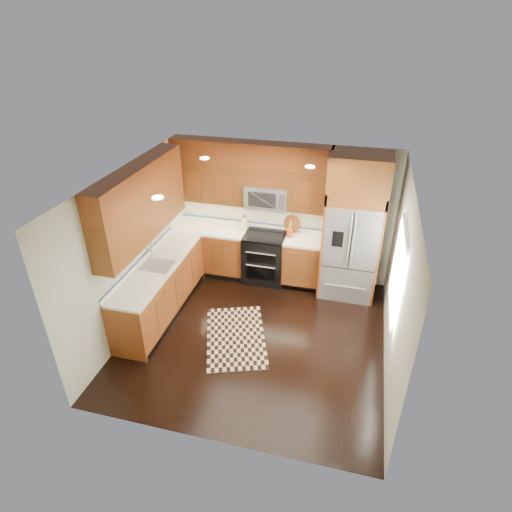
% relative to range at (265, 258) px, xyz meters
% --- Properties ---
extents(ground, '(4.00, 4.00, 0.00)m').
position_rel_range_xyz_m(ground, '(0.25, -1.67, -0.47)').
color(ground, black).
rests_on(ground, ground).
extents(wall_back, '(4.00, 0.02, 2.60)m').
position_rel_range_xyz_m(wall_back, '(0.25, 0.33, 0.83)').
color(wall_back, '#B2B5A3').
rests_on(wall_back, ground).
extents(wall_left, '(0.02, 4.00, 2.60)m').
position_rel_range_xyz_m(wall_left, '(-1.75, -1.67, 0.83)').
color(wall_left, '#B2B5A3').
rests_on(wall_left, ground).
extents(wall_right, '(0.02, 4.00, 2.60)m').
position_rel_range_xyz_m(wall_right, '(2.25, -1.67, 0.83)').
color(wall_right, '#B2B5A3').
rests_on(wall_right, ground).
extents(window, '(0.04, 1.10, 1.30)m').
position_rel_range_xyz_m(window, '(2.23, -1.47, 0.93)').
color(window, white).
rests_on(window, ground).
extents(base_cabinets, '(2.85, 3.00, 0.90)m').
position_rel_range_xyz_m(base_cabinets, '(-0.98, -0.77, -0.02)').
color(base_cabinets, brown).
rests_on(base_cabinets, ground).
extents(countertop, '(2.86, 3.01, 0.04)m').
position_rel_range_xyz_m(countertop, '(-0.84, -0.65, 0.45)').
color(countertop, white).
rests_on(countertop, base_cabinets).
extents(upper_cabinets, '(2.85, 3.00, 1.15)m').
position_rel_range_xyz_m(upper_cabinets, '(-0.90, -0.58, 1.56)').
color(upper_cabinets, brown).
rests_on(upper_cabinets, ground).
extents(range, '(0.76, 0.67, 0.95)m').
position_rel_range_xyz_m(range, '(0.00, 0.00, 0.00)').
color(range, black).
rests_on(range, ground).
extents(microwave, '(0.76, 0.40, 0.42)m').
position_rel_range_xyz_m(microwave, '(-0.00, 0.13, 1.19)').
color(microwave, '#B2B2B7').
rests_on(microwave, ground).
extents(refrigerator, '(0.98, 0.75, 2.60)m').
position_rel_range_xyz_m(refrigerator, '(1.55, -0.04, 0.83)').
color(refrigerator, '#B2B2B7').
rests_on(refrigerator, ground).
extents(sink_faucet, '(0.54, 0.44, 0.37)m').
position_rel_range_xyz_m(sink_faucet, '(-1.48, -1.44, 0.52)').
color(sink_faucet, '#B2B2B7').
rests_on(sink_faucet, countertop).
extents(rug, '(1.36, 1.73, 0.01)m').
position_rel_range_xyz_m(rug, '(-0.05, -1.78, -0.46)').
color(rug, black).
rests_on(rug, ground).
extents(knife_block, '(0.12, 0.16, 0.29)m').
position_rel_range_xyz_m(knife_block, '(-0.44, 0.17, 0.59)').
color(knife_block, tan).
rests_on(knife_block, countertop).
extents(utensil_crock, '(0.13, 0.13, 0.32)m').
position_rel_range_xyz_m(utensil_crock, '(0.44, 0.06, 0.58)').
color(utensil_crock, '#AC3915').
rests_on(utensil_crock, countertop).
extents(cutting_board, '(0.43, 0.43, 0.02)m').
position_rel_range_xyz_m(cutting_board, '(0.44, 0.27, 0.48)').
color(cutting_board, brown).
rests_on(cutting_board, countertop).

